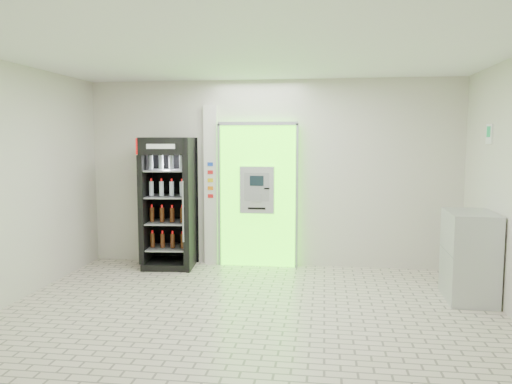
# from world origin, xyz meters

# --- Properties ---
(ground) EXTENTS (6.00, 6.00, 0.00)m
(ground) POSITION_xyz_m (0.00, 0.00, 0.00)
(ground) COLOR beige
(ground) RESTS_ON ground
(room_shell) EXTENTS (6.00, 6.00, 6.00)m
(room_shell) POSITION_xyz_m (0.00, 0.00, 1.84)
(room_shell) COLOR beige
(room_shell) RESTS_ON ground
(atm_assembly) EXTENTS (1.30, 0.24, 2.33)m
(atm_assembly) POSITION_xyz_m (-0.20, 2.41, 1.17)
(atm_assembly) COLOR #4AFF13
(atm_assembly) RESTS_ON ground
(pillar) EXTENTS (0.22, 0.11, 2.60)m
(pillar) POSITION_xyz_m (-0.98, 2.45, 1.30)
(pillar) COLOR silver
(pillar) RESTS_ON ground
(beverage_cooler) EXTENTS (0.84, 0.78, 2.08)m
(beverage_cooler) POSITION_xyz_m (-1.60, 2.15, 1.00)
(beverage_cooler) COLOR black
(beverage_cooler) RESTS_ON ground
(steel_cabinet) EXTENTS (0.60, 0.87, 1.14)m
(steel_cabinet) POSITION_xyz_m (2.71, 1.04, 0.57)
(steel_cabinet) COLOR #B1B4B9
(steel_cabinet) RESTS_ON ground
(exit_sign) EXTENTS (0.02, 0.22, 0.26)m
(exit_sign) POSITION_xyz_m (2.99, 1.40, 2.12)
(exit_sign) COLOR white
(exit_sign) RESTS_ON room_shell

